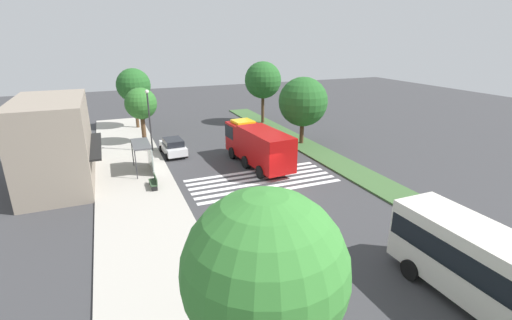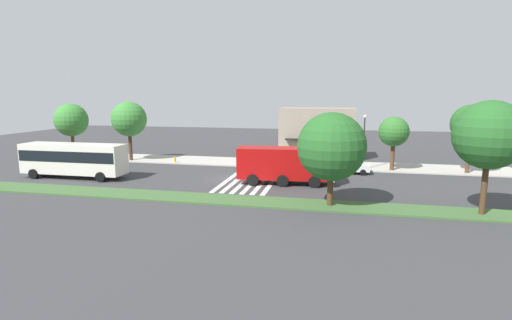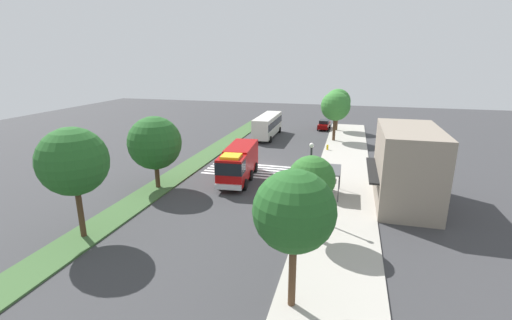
# 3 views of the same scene
# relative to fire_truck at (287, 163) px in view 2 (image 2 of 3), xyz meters

# --- Properties ---
(ground_plane) EXTENTS (120.00, 120.00, 0.00)m
(ground_plane) POSITION_rel_fire_truck_xyz_m (-5.86, 1.07, -1.99)
(ground_plane) COLOR #38383A
(sidewalk) EXTENTS (60.00, 5.89, 0.14)m
(sidewalk) POSITION_rel_fire_truck_xyz_m (-5.86, 10.57, -1.92)
(sidewalk) COLOR #ADA89E
(sidewalk) RESTS_ON ground_plane
(median_strip) EXTENTS (60.00, 3.00, 0.14)m
(median_strip) POSITION_rel_fire_truck_xyz_m (-5.86, -6.98, -1.92)
(median_strip) COLOR #3D6033
(median_strip) RESTS_ON ground_plane
(crosswalk) EXTENTS (4.95, 11.79, 0.01)m
(crosswalk) POSITION_rel_fire_truck_xyz_m (-3.74, 1.07, -1.98)
(crosswalk) COLOR silver
(crosswalk) RESTS_ON ground_plane
(fire_truck) EXTENTS (9.20, 3.39, 3.53)m
(fire_truck) POSITION_rel_fire_truck_xyz_m (0.00, 0.00, 0.00)
(fire_truck) COLOR #A50C0C
(fire_truck) RESTS_ON ground_plane
(parked_car_west) EXTENTS (4.62, 2.15, 1.68)m
(parked_car_west) POSITION_rel_fire_truck_xyz_m (-30.58, 6.43, -1.12)
(parked_car_west) COLOR #720505
(parked_car_west) RESTS_ON ground_plane
(parked_car_mid) EXTENTS (4.34, 2.26, 1.62)m
(parked_car_mid) POSITION_rel_fire_truck_xyz_m (5.77, 6.42, -1.14)
(parked_car_mid) COLOR silver
(parked_car_mid) RESTS_ON ground_plane
(transit_bus) EXTENTS (10.79, 2.91, 3.49)m
(transit_bus) POSITION_rel_fire_truck_xyz_m (-21.59, -1.88, 0.08)
(transit_bus) COLOR silver
(transit_bus) RESTS_ON ground_plane
(bus_stop_shelter) EXTENTS (3.50, 1.40, 2.46)m
(bus_stop_shelter) POSITION_rel_fire_truck_xyz_m (1.89, 9.36, -0.10)
(bus_stop_shelter) COLOR #4C4C51
(bus_stop_shelter) RESTS_ON sidewalk
(bench_near_shelter) EXTENTS (1.60, 0.50, 0.90)m
(bench_near_shelter) POSITION_rel_fire_truck_xyz_m (-2.11, 9.32, -1.40)
(bench_near_shelter) COLOR #2D472D
(bench_near_shelter) RESTS_ON sidewalk
(street_lamp) EXTENTS (0.36, 0.36, 6.09)m
(street_lamp) POSITION_rel_fire_truck_xyz_m (7.37, 8.22, 1.75)
(street_lamp) COLOR #2D2D30
(street_lamp) RESTS_ON sidewalk
(storefront_building) EXTENTS (9.71, 5.65, 6.69)m
(storefront_building) POSITION_rel_fire_truck_xyz_m (1.84, 15.93, 1.36)
(storefront_building) COLOR gray
(storefront_building) RESTS_ON ground_plane
(sidewalk_tree_far_west) EXTENTS (4.28, 4.28, 7.16)m
(sidewalk_tree_far_west) POSITION_rel_fire_truck_xyz_m (-29.67, 8.62, 3.15)
(sidewalk_tree_far_west) COLOR #513823
(sidewalk_tree_far_west) RESTS_ON sidewalk
(sidewalk_tree_west) EXTENTS (4.39, 4.39, 7.44)m
(sidewalk_tree_west) POSITION_rel_fire_truck_xyz_m (-21.32, 8.62, 3.37)
(sidewalk_tree_west) COLOR #47301E
(sidewalk_tree_west) RESTS_ON sidewalk
(sidewalk_tree_center) EXTENTS (3.28, 3.28, 5.92)m
(sidewalk_tree_center) POSITION_rel_fire_truck_xyz_m (10.53, 8.62, 2.39)
(sidewalk_tree_center) COLOR #513823
(sidewalk_tree_center) RESTS_ON sidewalk
(sidewalk_tree_east) EXTENTS (4.06, 4.06, 7.26)m
(sidewalk_tree_east) POSITION_rel_fire_truck_xyz_m (18.16, 8.62, 3.36)
(sidewalk_tree_east) COLOR #513823
(sidewalk_tree_east) RESTS_ON sidewalk
(median_tree_far_west) EXTENTS (5.10, 5.10, 6.99)m
(median_tree_far_west) POSITION_rel_fire_truck_xyz_m (4.17, -6.98, 2.58)
(median_tree_far_west) COLOR #47301E
(median_tree_far_west) RESTS_ON median_strip
(median_tree_west) EXTENTS (4.69, 4.69, 7.89)m
(median_tree_west) POSITION_rel_fire_truck_xyz_m (14.61, -6.98, 3.68)
(median_tree_west) COLOR #47301E
(median_tree_west) RESTS_ON median_strip
(fire_hydrant) EXTENTS (0.28, 0.28, 0.70)m
(fire_hydrant) POSITION_rel_fire_truck_xyz_m (-15.08, 8.12, -1.50)
(fire_hydrant) COLOR gold
(fire_hydrant) RESTS_ON sidewalk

